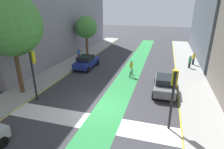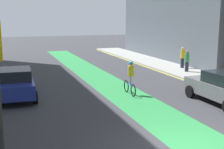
{
  "view_description": "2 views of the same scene",
  "coord_description": "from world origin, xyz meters",
  "px_view_note": "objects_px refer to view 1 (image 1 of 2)",
  "views": [
    {
      "loc": [
        4.4,
        -11.73,
        7.46
      ],
      "look_at": [
        -0.19,
        4.08,
        1.19
      ],
      "focal_mm": 29.37,
      "sensor_mm": 36.0,
      "label": 1
    },
    {
      "loc": [
        -5.2,
        -7.87,
        4.19
      ],
      "look_at": [
        -0.45,
        5.65,
        1.48
      ],
      "focal_mm": 49.09,
      "sensor_mm": 36.0,
      "label": 2
    }
  ],
  "objects_px": {
    "car_grey_right_far": "(165,84)",
    "pedestrian_sidewalk_right_a": "(194,58)",
    "street_tree_far": "(86,27)",
    "cyclist_in_lane": "(131,68)",
    "traffic_signal_near_right": "(173,89)",
    "traffic_signal_near_left": "(33,67)",
    "car_blue_left_far": "(86,62)",
    "pedestrian_sidewalk_right_b": "(190,62)",
    "pedestrian_sidewalk_left_a": "(79,54)",
    "street_tree_near": "(10,25)"
  },
  "relations": [
    {
      "from": "traffic_signal_near_right",
      "to": "car_grey_right_far",
      "type": "height_order",
      "value": "traffic_signal_near_right"
    },
    {
      "from": "traffic_signal_near_right",
      "to": "pedestrian_sidewalk_right_a",
      "type": "distance_m",
      "value": 14.74
    },
    {
      "from": "cyclist_in_lane",
      "to": "street_tree_far",
      "type": "bearing_deg",
      "value": 139.53
    },
    {
      "from": "pedestrian_sidewalk_left_a",
      "to": "pedestrian_sidewalk_right_b",
      "type": "bearing_deg",
      "value": 0.63
    },
    {
      "from": "traffic_signal_near_right",
      "to": "traffic_signal_near_left",
      "type": "relative_size",
      "value": 0.95
    },
    {
      "from": "cyclist_in_lane",
      "to": "pedestrian_sidewalk_left_a",
      "type": "relative_size",
      "value": 1.2
    },
    {
      "from": "pedestrian_sidewalk_right_b",
      "to": "street_tree_far",
      "type": "relative_size",
      "value": 0.27
    },
    {
      "from": "traffic_signal_near_left",
      "to": "pedestrian_sidewalk_right_a",
      "type": "height_order",
      "value": "traffic_signal_near_left"
    },
    {
      "from": "traffic_signal_near_left",
      "to": "pedestrian_sidewalk_right_b",
      "type": "relative_size",
      "value": 2.62
    },
    {
      "from": "car_blue_left_far",
      "to": "pedestrian_sidewalk_right_a",
      "type": "relative_size",
      "value": 2.53
    },
    {
      "from": "traffic_signal_near_left",
      "to": "car_grey_right_far",
      "type": "distance_m",
      "value": 11.27
    },
    {
      "from": "street_tree_near",
      "to": "traffic_signal_near_left",
      "type": "bearing_deg",
      "value": -14.48
    },
    {
      "from": "car_blue_left_far",
      "to": "pedestrian_sidewalk_right_a",
      "type": "bearing_deg",
      "value": 19.99
    },
    {
      "from": "traffic_signal_near_right",
      "to": "car_blue_left_far",
      "type": "distance_m",
      "value": 13.98
    },
    {
      "from": "car_blue_left_far",
      "to": "street_tree_far",
      "type": "distance_m",
      "value": 7.17
    },
    {
      "from": "traffic_signal_near_left",
      "to": "cyclist_in_lane",
      "type": "bearing_deg",
      "value": 48.49
    },
    {
      "from": "car_blue_left_far",
      "to": "pedestrian_sidewalk_left_a",
      "type": "xyz_separation_m",
      "value": [
        -2.47,
        2.99,
        0.13
      ]
    },
    {
      "from": "pedestrian_sidewalk_right_b",
      "to": "car_grey_right_far",
      "type": "bearing_deg",
      "value": -110.22
    },
    {
      "from": "cyclist_in_lane",
      "to": "pedestrian_sidewalk_left_a",
      "type": "xyz_separation_m",
      "value": [
        -8.41,
        4.3,
        -0.04
      ]
    },
    {
      "from": "street_tree_far",
      "to": "cyclist_in_lane",
      "type": "bearing_deg",
      "value": -40.47
    },
    {
      "from": "traffic_signal_near_right",
      "to": "traffic_signal_near_left",
      "type": "xyz_separation_m",
      "value": [
        -10.6,
        0.87,
        0.14
      ]
    },
    {
      "from": "traffic_signal_near_left",
      "to": "street_tree_far",
      "type": "distance_m",
      "value": 14.69
    },
    {
      "from": "traffic_signal_near_left",
      "to": "car_blue_left_far",
      "type": "bearing_deg",
      "value": 85.9
    },
    {
      "from": "traffic_signal_near_right",
      "to": "traffic_signal_near_left",
      "type": "distance_m",
      "value": 10.64
    },
    {
      "from": "car_grey_right_far",
      "to": "street_tree_far",
      "type": "height_order",
      "value": "street_tree_far"
    },
    {
      "from": "car_grey_right_far",
      "to": "cyclist_in_lane",
      "type": "distance_m",
      "value": 4.81
    },
    {
      "from": "traffic_signal_near_right",
      "to": "traffic_signal_near_left",
      "type": "height_order",
      "value": "traffic_signal_near_left"
    },
    {
      "from": "traffic_signal_near_left",
      "to": "street_tree_near",
      "type": "height_order",
      "value": "street_tree_near"
    },
    {
      "from": "traffic_signal_near_right",
      "to": "traffic_signal_near_left",
      "type": "bearing_deg",
      "value": 175.32
    },
    {
      "from": "traffic_signal_near_left",
      "to": "pedestrian_sidewalk_left_a",
      "type": "xyz_separation_m",
      "value": [
        -1.85,
        11.72,
        -1.96
      ]
    },
    {
      "from": "car_grey_right_far",
      "to": "pedestrian_sidewalk_right_a",
      "type": "height_order",
      "value": "pedestrian_sidewalk_right_a"
    },
    {
      "from": "car_grey_right_far",
      "to": "pedestrian_sidewalk_right_a",
      "type": "xyz_separation_m",
      "value": [
        3.4,
        9.16,
        0.2
      ]
    },
    {
      "from": "car_blue_left_far",
      "to": "car_grey_right_far",
      "type": "distance_m",
      "value": 10.57
    },
    {
      "from": "pedestrian_sidewalk_left_a",
      "to": "car_grey_right_far",
      "type": "bearing_deg",
      "value": -31.62
    },
    {
      "from": "street_tree_near",
      "to": "car_blue_left_far",
      "type": "bearing_deg",
      "value": 72.37
    },
    {
      "from": "car_grey_right_far",
      "to": "street_tree_near",
      "type": "height_order",
      "value": "street_tree_near"
    },
    {
      "from": "pedestrian_sidewalk_right_b",
      "to": "street_tree_near",
      "type": "distance_m",
      "value": 19.48
    },
    {
      "from": "pedestrian_sidewalk_left_a",
      "to": "pedestrian_sidewalk_right_b",
      "type": "relative_size",
      "value": 0.99
    },
    {
      "from": "cyclist_in_lane",
      "to": "pedestrian_sidewalk_left_a",
      "type": "bearing_deg",
      "value": 152.91
    },
    {
      "from": "pedestrian_sidewalk_left_a",
      "to": "traffic_signal_near_right",
      "type": "bearing_deg",
      "value": -45.3
    },
    {
      "from": "traffic_signal_near_right",
      "to": "pedestrian_sidewalk_right_b",
      "type": "height_order",
      "value": "traffic_signal_near_right"
    },
    {
      "from": "traffic_signal_near_right",
      "to": "pedestrian_sidewalk_left_a",
      "type": "height_order",
      "value": "traffic_signal_near_right"
    },
    {
      "from": "pedestrian_sidewalk_right_a",
      "to": "street_tree_far",
      "type": "bearing_deg",
      "value": 176.04
    },
    {
      "from": "cyclist_in_lane",
      "to": "street_tree_far",
      "type": "relative_size",
      "value": 0.32
    },
    {
      "from": "traffic_signal_near_right",
      "to": "street_tree_far",
      "type": "distance_m",
      "value": 19.79
    },
    {
      "from": "traffic_signal_near_left",
      "to": "pedestrian_sidewalk_right_a",
      "type": "distance_m",
      "value": 19.23
    },
    {
      "from": "car_blue_left_far",
      "to": "cyclist_in_lane",
      "type": "distance_m",
      "value": 6.08
    },
    {
      "from": "cyclist_in_lane",
      "to": "street_tree_near",
      "type": "relative_size",
      "value": 0.22
    },
    {
      "from": "car_blue_left_far",
      "to": "pedestrian_sidewalk_right_b",
      "type": "height_order",
      "value": "pedestrian_sidewalk_right_b"
    },
    {
      "from": "traffic_signal_near_right",
      "to": "cyclist_in_lane",
      "type": "height_order",
      "value": "traffic_signal_near_right"
    }
  ]
}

